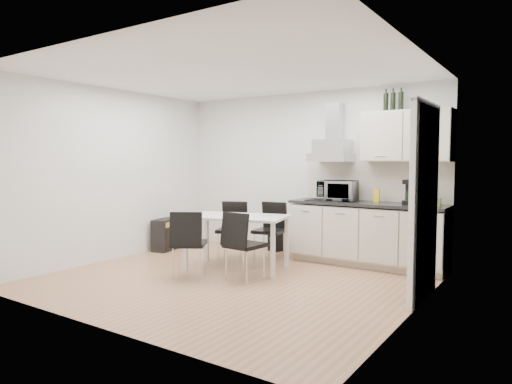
% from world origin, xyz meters
% --- Properties ---
extents(ground, '(4.50, 4.50, 0.00)m').
position_xyz_m(ground, '(0.00, 0.00, 0.00)').
color(ground, tan).
rests_on(ground, ground).
extents(wall_back, '(4.50, 0.10, 2.60)m').
position_xyz_m(wall_back, '(0.00, 2.00, 1.30)').
color(wall_back, silver).
rests_on(wall_back, ground).
extents(wall_front, '(4.50, 0.10, 2.60)m').
position_xyz_m(wall_front, '(0.00, -2.00, 1.30)').
color(wall_front, silver).
rests_on(wall_front, ground).
extents(wall_left, '(0.10, 4.00, 2.60)m').
position_xyz_m(wall_left, '(-2.25, 0.00, 1.30)').
color(wall_left, silver).
rests_on(wall_left, ground).
extents(wall_right, '(0.10, 4.00, 2.60)m').
position_xyz_m(wall_right, '(2.25, 0.00, 1.30)').
color(wall_right, silver).
rests_on(wall_right, ground).
extents(ceiling, '(4.50, 4.50, 0.00)m').
position_xyz_m(ceiling, '(0.00, 0.00, 2.60)').
color(ceiling, white).
rests_on(ceiling, wall_back).
extents(doorway, '(0.08, 1.04, 2.10)m').
position_xyz_m(doorway, '(2.21, 0.55, 1.05)').
color(doorway, white).
rests_on(doorway, ground).
extents(kitchenette, '(2.22, 0.64, 2.52)m').
position_xyz_m(kitchenette, '(1.19, 1.73, 0.83)').
color(kitchenette, beige).
rests_on(kitchenette, ground).
extents(dining_table, '(1.50, 1.09, 0.75)m').
position_xyz_m(dining_table, '(-0.29, 0.52, 0.67)').
color(dining_table, white).
rests_on(dining_table, ground).
extents(chair_far_left, '(0.60, 0.63, 0.88)m').
position_xyz_m(chair_far_left, '(-0.71, 0.96, 0.44)').
color(chair_far_left, black).
rests_on(chair_far_left, ground).
extents(chair_far_right, '(0.50, 0.55, 0.88)m').
position_xyz_m(chair_far_right, '(-0.20, 1.21, 0.44)').
color(chair_far_right, black).
rests_on(chair_far_right, ground).
extents(chair_near_left, '(0.64, 0.66, 0.88)m').
position_xyz_m(chair_near_left, '(-0.51, -0.24, 0.44)').
color(chair_near_left, black).
rests_on(chair_near_left, ground).
extents(chair_near_right, '(0.48, 0.54, 0.88)m').
position_xyz_m(chair_near_right, '(0.15, 0.08, 0.44)').
color(chair_near_right, black).
rests_on(chair_near_right, ground).
extents(guitar_amp, '(0.41, 0.68, 0.53)m').
position_xyz_m(guitar_amp, '(-2.10, 0.98, 0.27)').
color(guitar_amp, black).
rests_on(guitar_amp, ground).
extents(floor_speaker, '(0.25, 0.24, 0.34)m').
position_xyz_m(floor_speaker, '(-0.50, 1.90, 0.17)').
color(floor_speaker, black).
rests_on(floor_speaker, ground).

